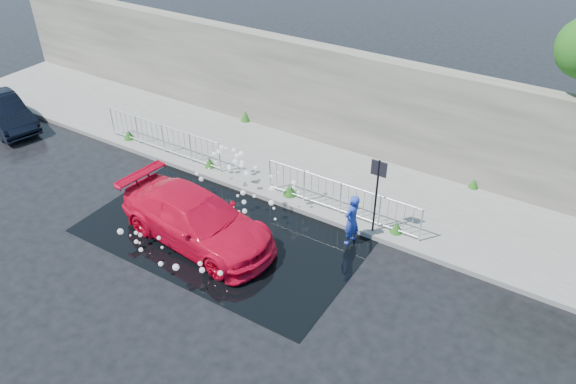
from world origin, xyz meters
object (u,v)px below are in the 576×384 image
Objects in this scene: sign_post at (377,185)px; dark_car at (3,112)px; red_car at (197,219)px; person at (352,220)px.

dark_car is at bearing -174.93° from sign_post.
sign_post is at bearing -70.87° from dark_car.
red_car is 4.33m from person.
dark_car is at bearing -77.51° from person.
red_car is at bearing -83.80° from dark_car.
red_car is 1.29× the size of dark_car.
dark_car is 2.42× the size of person.
sign_post reaches higher than red_car.
red_car is at bearing -49.84° from person.
person reaches higher than red_car.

